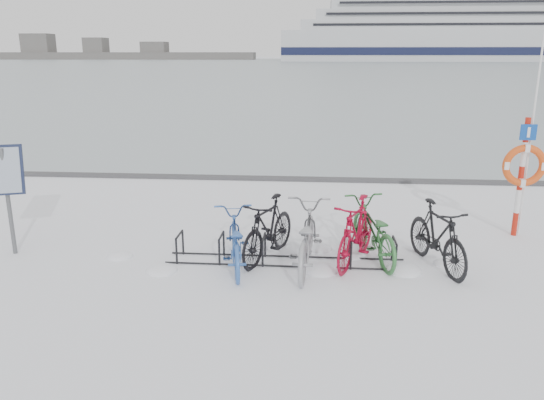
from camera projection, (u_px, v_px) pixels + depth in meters
name	position (u px, v px, depth m)	size (l,w,h in m)	color
ground	(285.00, 262.00, 8.94)	(900.00, 900.00, 0.00)	white
ice_sheet	(315.00, 64.00, 157.74)	(400.00, 298.00, 0.02)	#9CAAB0
quay_edge	(297.00, 179.00, 14.59)	(400.00, 0.25, 0.10)	#3F3F42
bike_rack	(285.00, 252.00, 8.89)	(4.00, 0.48, 0.46)	black
info_board	(4.00, 177.00, 8.94)	(0.69, 0.44, 1.93)	#595B5E
lifebuoy_station	(524.00, 166.00, 9.83)	(0.79, 0.23, 4.12)	#B21C0E
cruise_ferry	(453.00, 29.00, 206.78)	(135.08, 25.48, 44.38)	silver
shoreline	(74.00, 54.00, 267.34)	(180.00, 12.00, 9.50)	#4D4D4D
bike_0	(235.00, 239.00, 8.64)	(0.64, 1.83, 0.96)	#315CA9
bike_1	(268.00, 227.00, 9.01)	(0.51, 1.82, 1.09)	black
bike_2	(306.00, 236.00, 8.60)	(0.72, 2.07, 1.09)	gray
bike_3	(356.00, 229.00, 8.84)	(0.53, 1.87, 1.12)	maroon
bike_4	(373.00, 229.00, 9.02)	(0.69, 1.98, 1.04)	#2D6832
bike_5	(438.00, 234.00, 8.63)	(0.52, 1.84, 1.11)	black
snow_drifts	(301.00, 263.00, 8.89)	(5.98, 1.64, 0.20)	white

